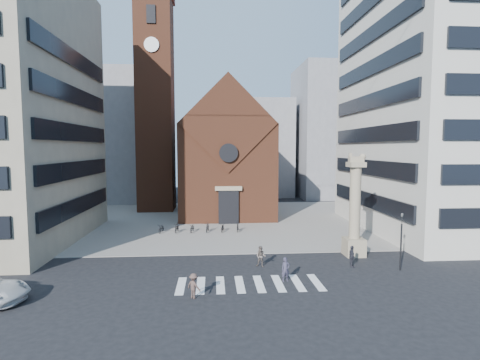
% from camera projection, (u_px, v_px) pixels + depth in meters
% --- Properties ---
extents(ground, '(120.00, 120.00, 0.00)m').
position_uv_depth(ground, '(238.00, 270.00, 27.91)').
color(ground, black).
rests_on(ground, ground).
extents(piazza, '(46.00, 30.00, 0.05)m').
position_uv_depth(piazza, '(228.00, 220.00, 46.79)').
color(piazza, gray).
rests_on(piazza, ground).
extents(zebra_crossing, '(10.20, 3.20, 0.01)m').
position_uv_depth(zebra_crossing, '(250.00, 284.00, 24.97)').
color(zebra_crossing, white).
rests_on(zebra_crossing, ground).
extents(church, '(12.00, 16.65, 18.00)m').
position_uv_depth(church, '(226.00, 156.00, 52.11)').
color(church, brown).
rests_on(church, ground).
extents(campanile, '(5.50, 5.50, 31.20)m').
position_uv_depth(campanile, '(155.00, 101.00, 53.66)').
color(campanile, brown).
rests_on(campanile, ground).
extents(building_right, '(18.00, 22.00, 32.00)m').
position_uv_depth(building_right, '(453.00, 83.00, 40.22)').
color(building_right, '#BBB6AA').
rests_on(building_right, ground).
extents(bg_block_left, '(16.00, 14.00, 22.00)m').
position_uv_depth(bg_block_left, '(108.00, 137.00, 65.26)').
color(bg_block_left, gray).
rests_on(bg_block_left, ground).
extents(bg_block_mid, '(14.00, 12.00, 18.00)m').
position_uv_depth(bg_block_mid, '(253.00, 148.00, 72.30)').
color(bg_block_mid, gray).
rests_on(bg_block_mid, ground).
extents(bg_block_right, '(16.00, 14.00, 24.00)m').
position_uv_depth(bg_block_right, '(340.00, 132.00, 70.23)').
color(bg_block_right, gray).
rests_on(bg_block_right, ground).
extents(lion_column, '(1.63, 1.60, 8.68)m').
position_uv_depth(lion_column, '(355.00, 215.00, 31.33)').
color(lion_column, tan).
rests_on(lion_column, ground).
extents(traffic_light, '(0.13, 0.16, 4.30)m').
position_uv_depth(traffic_light, '(401.00, 240.00, 27.60)').
color(traffic_light, black).
rests_on(traffic_light, ground).
extents(pedestrian_0, '(0.68, 0.54, 1.65)m').
position_uv_depth(pedestrian_0, '(286.00, 269.00, 25.46)').
color(pedestrian_0, '#332F42').
rests_on(pedestrian_0, ground).
extents(pedestrian_1, '(0.93, 0.83, 1.59)m').
position_uv_depth(pedestrian_1, '(261.00, 256.00, 28.58)').
color(pedestrian_1, '#5C514A').
rests_on(pedestrian_1, ground).
extents(pedestrian_2, '(0.44, 0.98, 1.66)m').
position_uv_depth(pedestrian_2, '(352.00, 256.00, 28.49)').
color(pedestrian_2, '#26262E').
rests_on(pedestrian_2, ground).
extents(pedestrian_3, '(1.12, 1.07, 1.53)m').
position_uv_depth(pedestrian_3, '(194.00, 286.00, 22.58)').
color(pedestrian_3, '#493631').
rests_on(pedestrian_3, ground).
extents(scooter_0, '(0.84, 1.80, 0.91)m').
position_uv_depth(scooter_0, '(161.00, 228.00, 39.98)').
color(scooter_0, black).
rests_on(scooter_0, piazza).
extents(scooter_1, '(0.70, 1.73, 1.01)m').
position_uv_depth(scooter_1, '(177.00, 228.00, 40.09)').
color(scooter_1, black).
rests_on(scooter_1, piazza).
extents(scooter_2, '(0.84, 1.80, 0.91)m').
position_uv_depth(scooter_2, '(192.00, 228.00, 40.22)').
color(scooter_2, black).
rests_on(scooter_2, piazza).
extents(scooter_3, '(0.70, 1.73, 1.01)m').
position_uv_depth(scooter_3, '(207.00, 227.00, 40.33)').
color(scooter_3, black).
rests_on(scooter_3, piazza).
extents(scooter_4, '(0.84, 1.80, 0.91)m').
position_uv_depth(scooter_4, '(223.00, 227.00, 40.45)').
color(scooter_4, black).
rests_on(scooter_4, piazza).
extents(scooter_5, '(0.70, 1.73, 1.01)m').
position_uv_depth(scooter_5, '(238.00, 227.00, 40.57)').
color(scooter_5, black).
rests_on(scooter_5, piazza).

